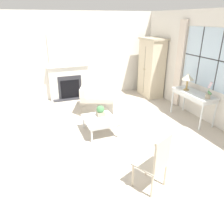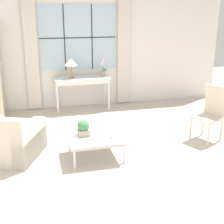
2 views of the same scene
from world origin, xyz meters
The scene contains 10 objects.
ground_plane centered at (0.00, 0.00, 0.00)m, with size 14.00×14.00×0.00m, color #BCB2A3.
wall_back_windowed centered at (0.00, 3.02, 1.40)m, with size 7.20×0.14×2.80m.
console_table centered at (0.01, 2.69, 0.69)m, with size 1.27×0.51×0.78m.
table_lamp centered at (-0.24, 2.62, 1.13)m, with size 0.31×0.31×0.45m.
potted_orchid centered at (0.50, 2.67, 0.93)m, with size 0.16×0.12×0.42m.
armchair_upholstered centered at (-1.55, 0.47, 0.26)m, with size 1.24×1.23×0.78m.
side_chair_wooden centered at (1.96, 0.34, 0.55)m, with size 0.58×0.58×0.99m.
coffee_table centered at (-0.18, 0.12, 0.32)m, with size 0.86×0.73×0.36m.
potted_plant_small centered at (-0.36, 0.20, 0.49)m, with size 0.19×0.19×0.26m.
pillar_candle centered at (0.07, 0.01, 0.41)m, with size 0.11×0.11×0.11m.
Camera 2 is at (-1.03, -4.35, 2.26)m, focal length 50.00 mm.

